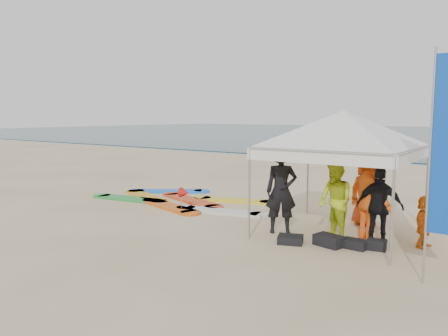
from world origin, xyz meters
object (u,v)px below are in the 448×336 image
at_px(person_orange_a, 371,194).
at_px(surfboard_spread, 179,200).
at_px(person_black_b, 380,206).
at_px(person_orange_b, 366,192).
at_px(person_yellow, 335,201).
at_px(person_black_a, 281,191).
at_px(canopy_tent, 344,111).
at_px(marker_pennant, 185,193).
at_px(person_seated, 425,222).

relative_size(person_orange_a, surfboard_spread, 0.35).
height_order(person_black_b, person_orange_b, person_orange_b).
distance_m(person_yellow, person_black_b, 0.88).
bearing_deg(surfboard_spread, person_orange_a, -7.41).
bearing_deg(person_black_a, person_orange_a, -15.55).
bearing_deg(person_black_a, person_yellow, -27.20).
bearing_deg(canopy_tent, person_yellow, -84.21).
height_order(person_orange_b, marker_pennant, person_orange_b).
bearing_deg(canopy_tent, marker_pennant, -178.30).
bearing_deg(person_yellow, person_orange_a, 72.81).
relative_size(person_orange_a, person_orange_b, 1.22).
bearing_deg(person_seated, person_black_b, 124.87).
xyz_separation_m(person_yellow, canopy_tent, (-0.05, 0.47, 1.86)).
bearing_deg(person_orange_a, marker_pennant, 35.23).
bearing_deg(person_seated, marker_pennant, 103.54).
distance_m(person_yellow, person_orange_a, 0.76).
distance_m(person_seated, surfboard_spread, 7.08).
distance_m(person_black_a, person_seated, 2.94).
bearing_deg(marker_pennant, person_orange_b, 15.54).
bearing_deg(surfboard_spread, canopy_tent, -8.14).
distance_m(person_orange_a, person_seated, 1.15).
distance_m(person_yellow, canopy_tent, 1.92).
xyz_separation_m(person_orange_b, canopy_tent, (-0.18, -1.13, 1.89)).
xyz_separation_m(person_orange_a, surfboard_spread, (-5.98, 0.78, -0.94)).
xyz_separation_m(person_yellow, marker_pennant, (-4.39, 0.34, -0.33)).
distance_m(person_orange_a, canopy_tent, 1.83).
height_order(person_orange_b, canopy_tent, canopy_tent).
bearing_deg(person_orange_a, person_seated, -141.79).
relative_size(person_orange_a, marker_pennant, 3.05).
relative_size(person_black_a, surfboard_spread, 0.34).
distance_m(person_yellow, surfboard_spread, 5.58).
xyz_separation_m(person_yellow, person_seated, (1.64, 0.53, -0.31)).
distance_m(person_orange_b, person_seated, 1.87).
relative_size(person_yellow, canopy_tent, 0.40).
xyz_separation_m(person_seated, canopy_tent, (-1.69, -0.06, 2.17)).
distance_m(person_orange_b, canopy_tent, 2.21).
bearing_deg(person_orange_b, person_orange_a, 126.01).
distance_m(person_black_a, surfboard_spread, 4.51).
xyz_separation_m(person_orange_a, person_orange_b, (-0.46, 1.14, -0.17)).
xyz_separation_m(person_black_b, person_seated, (0.78, 0.34, -0.27)).
distance_m(person_seated, marker_pennant, 6.04).
height_order(person_black_a, person_orange_b, person_black_a).
relative_size(person_orange_b, marker_pennant, 2.50).
bearing_deg(person_orange_b, surfboard_spread, 17.91).
height_order(canopy_tent, marker_pennant, canopy_tent).
xyz_separation_m(person_orange_a, canopy_tent, (-0.64, 0.01, 1.72)).
bearing_deg(person_orange_b, marker_pennant, 29.66).
relative_size(person_yellow, person_orange_b, 1.03).
bearing_deg(person_black_a, marker_pennant, 137.60).
xyz_separation_m(canopy_tent, surfboard_spread, (-5.34, 0.76, -2.65)).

